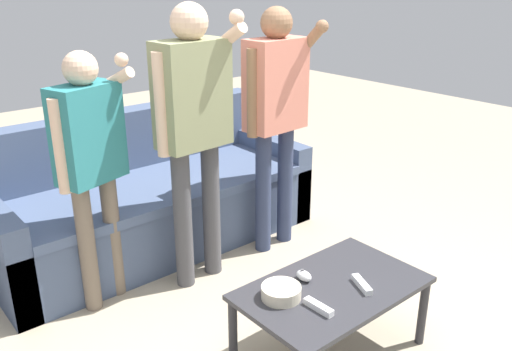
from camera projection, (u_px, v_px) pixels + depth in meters
name	position (u px, v px, depth m)	size (l,w,h in m)	color
couch	(150.00, 200.00, 3.75)	(2.19, 0.90, 0.89)	#475675
coffee_table	(332.00, 295.00, 2.59)	(0.90, 0.55, 0.39)	#2D2D33
snack_bowl	(281.00, 292.00, 2.47)	(0.19, 0.19, 0.06)	beige
game_remote_nunchuk	(304.00, 276.00, 2.62)	(0.06, 0.09, 0.05)	white
player_left	(90.00, 153.00, 2.84)	(0.45, 0.29, 1.44)	#756656
player_center	(193.00, 116.00, 3.02)	(0.50, 0.32, 1.65)	#47474C
player_right	(276.00, 103.00, 3.44)	(0.49, 0.34, 1.60)	#2D3856
game_remote_wand_near	(362.00, 284.00, 2.56)	(0.10, 0.16, 0.03)	white
game_remote_wand_far	(319.00, 307.00, 2.39)	(0.04, 0.15, 0.03)	white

